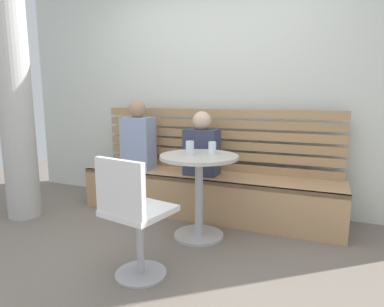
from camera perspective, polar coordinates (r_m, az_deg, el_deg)
The scene contains 11 objects.
ground at distance 2.52m, azimuth -7.53°, elevation -19.43°, with size 8.00×8.00×0.00m, color #70665B.
back_wall at distance 3.72m, azimuth 5.02°, elevation 13.18°, with size 5.20×0.10×2.90m, color silver.
concrete_pillar at distance 3.71m, azimuth -28.84°, elevation 11.27°, with size 0.32×0.32×2.80m, color #B2B2AD.
booth_bench at distance 3.44m, azimuth 2.47°, elevation -7.23°, with size 2.70×0.52×0.44m.
booth_backrest at distance 3.55m, azimuth 3.88°, elevation 2.48°, with size 2.65×0.04×0.67m.
cafe_table at distance 2.83m, azimuth 1.22°, elevation -4.69°, with size 0.68×0.68×0.74m.
white_chair at distance 2.22m, azimuth -10.37°, elevation -10.40°, with size 0.47×0.47×0.85m.
person_adult at distance 3.66m, azimuth -9.44°, elevation 2.60°, with size 0.34×0.22×0.75m.
person_child_left at distance 3.32m, azimuth 1.73°, elevation 1.12°, with size 0.34×0.22×0.65m.
cup_water_clear at distance 2.83m, azimuth 3.56°, elevation 0.97°, with size 0.07×0.07×0.11m, color white.
cup_glass_tall at distance 2.79m, azimuth -0.38°, elevation 0.99°, with size 0.07×0.07×0.12m, color silver.
Camera 1 is at (1.12, -1.89, 1.22)m, focal length 30.42 mm.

